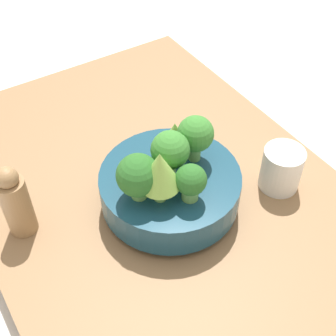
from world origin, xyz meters
name	(u,v)px	position (x,y,z in m)	size (l,w,h in m)	color
ground_plane	(161,209)	(0.00, 0.00, 0.00)	(6.00, 6.00, 0.00)	silver
table	(161,201)	(0.00, 0.00, 0.02)	(0.94, 0.64, 0.05)	olive
bowl	(168,189)	(0.03, 0.00, 0.09)	(0.25, 0.25, 0.07)	navy
romanesco_piece_near	(160,171)	(0.07, -0.04, 0.19)	(0.07, 0.07, 0.10)	#6BA34C
broccoli_floret_center	(168,152)	(0.03, 0.00, 0.18)	(0.06, 0.06, 0.09)	#609347
broccoli_floret_right	(190,182)	(0.09, 0.00, 0.16)	(0.05, 0.05, 0.07)	#609347
broccoli_floret_back	(195,135)	(0.02, 0.06, 0.18)	(0.06, 0.06, 0.09)	#609347
broccoli_floret_front	(138,176)	(0.04, -0.07, 0.17)	(0.07, 0.07, 0.08)	#6BA34C
romanesco_piece_far	(175,135)	(-0.01, 0.04, 0.16)	(0.05, 0.05, 0.07)	#609347
cup	(281,169)	(0.10, 0.20, 0.09)	(0.07, 0.07, 0.08)	silver
pepper_mill	(16,202)	(-0.06, -0.24, 0.12)	(0.05, 0.05, 0.14)	#997047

